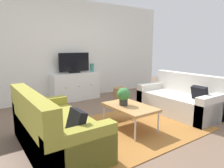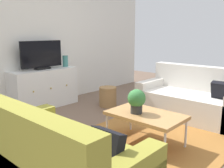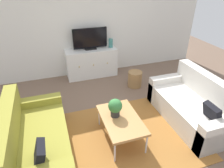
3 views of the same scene
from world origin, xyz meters
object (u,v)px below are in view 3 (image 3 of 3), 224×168
(coffee_table, at_px, (121,120))
(flat_screen_tv, at_px, (90,39))
(couch_left_side, at_px, (32,143))
(couch_right_side, at_px, (194,106))
(potted_plant, at_px, (115,107))
(tv_console, at_px, (92,63))
(wicker_basket, at_px, (135,79))
(glass_vase, at_px, (111,43))

(coffee_table, bearing_deg, flat_screen_tv, 88.00)
(coffee_table, bearing_deg, couch_left_side, 177.94)
(couch_right_side, bearing_deg, potted_plant, 178.20)
(tv_console, bearing_deg, couch_right_side, -59.31)
(couch_left_side, relative_size, wicker_basket, 4.48)
(couch_right_side, distance_m, flat_screen_tv, 2.87)
(coffee_table, xyz_separation_m, flat_screen_tv, (0.09, 2.44, 0.62))
(couch_right_side, distance_m, glass_vase, 2.60)
(potted_plant, bearing_deg, tv_console, 86.26)
(couch_left_side, xyz_separation_m, wicker_basket, (2.33, 1.49, -0.09))
(tv_console, bearing_deg, coffee_table, -92.01)
(couch_left_side, distance_m, flat_screen_tv, 2.90)
(couch_left_side, height_order, flat_screen_tv, flat_screen_tv)
(couch_left_side, distance_m, coffee_table, 1.39)
(glass_vase, xyz_separation_m, wicker_basket, (0.33, -0.88, -0.66))
(couch_right_side, relative_size, tv_console, 1.31)
(couch_left_side, bearing_deg, tv_console, 58.28)
(coffee_table, bearing_deg, tv_console, 87.99)
(tv_console, height_order, wicker_basket, tv_console)
(tv_console, xyz_separation_m, flat_screen_tv, (0.00, 0.02, 0.64))
(flat_screen_tv, bearing_deg, tv_console, -90.00)
(couch_left_side, xyz_separation_m, flat_screen_tv, (1.47, 2.39, 0.72))
(couch_left_side, height_order, potted_plant, couch_left_side)
(glass_vase, bearing_deg, flat_screen_tv, 177.85)
(glass_vase, bearing_deg, couch_left_side, -130.10)
(wicker_basket, bearing_deg, glass_vase, 110.55)
(coffee_table, relative_size, tv_console, 0.73)
(couch_left_side, bearing_deg, wicker_basket, 32.66)
(couch_right_side, xyz_separation_m, coffee_table, (-1.49, -0.05, 0.11))
(couch_left_side, height_order, tv_console, couch_left_side)
(coffee_table, bearing_deg, glass_vase, 75.72)
(couch_left_side, bearing_deg, glass_vase, 49.90)
(couch_right_side, distance_m, potted_plant, 1.59)
(coffee_table, bearing_deg, couch_right_side, 1.91)
(couch_left_side, relative_size, flat_screen_tv, 1.98)
(potted_plant, relative_size, glass_vase, 1.37)
(coffee_table, distance_m, flat_screen_tv, 2.52)
(couch_left_side, relative_size, tv_console, 1.31)
(flat_screen_tv, distance_m, glass_vase, 0.55)
(couch_left_side, bearing_deg, potted_plant, 2.14)
(potted_plant, bearing_deg, wicker_basket, 54.93)
(couch_left_side, xyz_separation_m, tv_console, (1.47, 2.37, 0.09))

